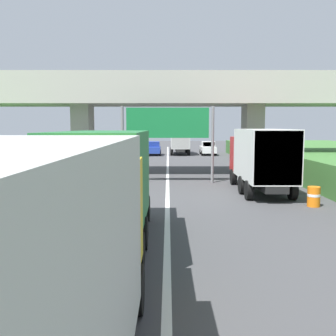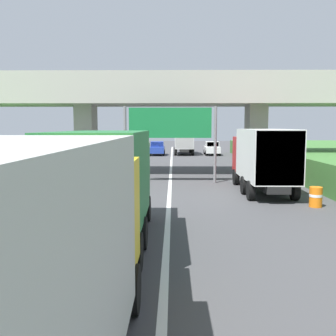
% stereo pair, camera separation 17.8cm
% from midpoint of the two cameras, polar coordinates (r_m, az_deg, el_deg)
% --- Properties ---
extents(lane_centre_stripe, '(0.20, 90.82, 0.01)m').
position_cam_midpoint_polar(lane_centre_stripe, '(22.89, 0.50, -2.85)').
color(lane_centre_stripe, white).
rests_on(lane_centre_stripe, ground).
extents(overpass_bridge, '(40.00, 4.80, 7.36)m').
position_cam_midpoint_polar(overpass_bridge, '(29.02, 0.58, 9.93)').
color(overpass_bridge, '#ADA89E').
rests_on(overpass_bridge, ground).
extents(overhead_highway_sign, '(5.88, 0.18, 4.86)m').
position_cam_midpoint_polar(overhead_highway_sign, '(24.50, 0.53, 6.03)').
color(overhead_highway_sign, slate).
rests_on(overhead_highway_sign, ground).
extents(truck_green, '(2.44, 7.30, 3.44)m').
position_cam_midpoint_polar(truck_green, '(11.87, -8.45, -1.89)').
color(truck_green, black).
rests_on(truck_green, ground).
extents(truck_yellow, '(2.44, 7.30, 3.44)m').
position_cam_midpoint_polar(truck_yellow, '(4.88, -19.99, -13.91)').
color(truck_yellow, black).
rests_on(truck_yellow, ground).
extents(truck_silver, '(2.44, 7.30, 3.44)m').
position_cam_midpoint_polar(truck_silver, '(50.15, 2.43, 4.25)').
color(truck_silver, black).
rests_on(truck_silver, ground).
extents(truck_red, '(2.44, 7.30, 3.44)m').
position_cam_midpoint_polar(truck_red, '(21.56, 14.01, 1.58)').
color(truck_red, black).
rests_on(truck_red, ground).
extents(car_white, '(1.86, 4.10, 1.72)m').
position_cam_midpoint_polar(car_white, '(49.03, 6.60, 2.91)').
color(car_white, silver).
rests_on(car_white, ground).
extents(car_blue, '(1.86, 4.10, 1.72)m').
position_cam_midpoint_polar(car_blue, '(48.51, -1.49, 2.92)').
color(car_blue, '#233D9E').
rests_on(car_blue, ground).
extents(construction_barrel_4, '(0.57, 0.57, 0.90)m').
position_cam_midpoint_polar(construction_barrel_4, '(18.52, 21.19, -3.98)').
color(construction_barrel_4, orange).
rests_on(construction_barrel_4, ground).
extents(construction_barrel_5, '(0.57, 0.57, 0.90)m').
position_cam_midpoint_polar(construction_barrel_5, '(22.15, 17.80, -2.25)').
color(construction_barrel_5, orange).
rests_on(construction_barrel_5, ground).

